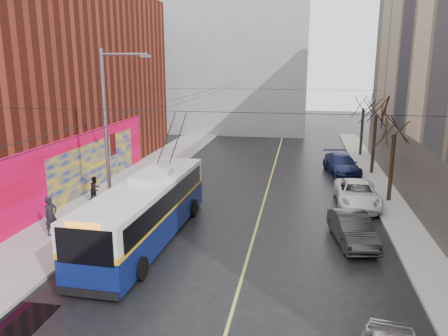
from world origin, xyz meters
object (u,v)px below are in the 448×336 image
at_px(parked_car_c, 357,194).
at_px(pedestrian_a, 51,216).
at_px(tree_far, 364,100).
at_px(parked_car_b, 352,229).
at_px(pedestrian_b, 95,189).
at_px(tree_near, 396,121).
at_px(tree_mid, 377,105).
at_px(trolleybus, 146,210).
at_px(parked_car_d, 342,164).
at_px(pedestrian_c, 96,211).
at_px(following_car, 186,179).
at_px(streetlight_pole, 109,132).

distance_m(parked_car_c, pedestrian_a, 16.99).
bearing_deg(tree_far, pedestrian_a, -127.10).
distance_m(parked_car_b, pedestrian_b, 15.00).
relative_size(tree_near, tree_far, 0.97).
distance_m(tree_near, parked_car_c, 4.80).
relative_size(tree_mid, trolleybus, 0.57).
relative_size(trolleybus, parked_car_d, 2.28).
bearing_deg(tree_far, pedestrian_c, -126.06).
xyz_separation_m(following_car, pedestrian_c, (-2.65, -7.71, 0.20)).
height_order(following_car, pedestrian_c, pedestrian_c).
distance_m(parked_car_c, pedestrian_b, 15.65).
xyz_separation_m(trolleybus, parked_car_c, (10.48, 7.21, -0.80)).
bearing_deg(tree_near, parked_car_d, 108.15).
distance_m(tree_far, following_car, 19.20).
distance_m(parked_car_d, pedestrian_b, 18.33).
bearing_deg(parked_car_c, tree_near, 25.62).
xyz_separation_m(tree_far, pedestrian_c, (-15.50, -21.29, -4.16)).
relative_size(tree_mid, pedestrian_a, 3.48).
height_order(streetlight_pole, pedestrian_c, streetlight_pole).
bearing_deg(pedestrian_b, following_car, -39.20).
xyz_separation_m(tree_near, parked_car_b, (-2.87, -6.79, -4.27)).
height_order(tree_far, pedestrian_b, tree_far).
distance_m(parked_car_b, pedestrian_c, 12.64).
xyz_separation_m(parked_car_d, pedestrian_c, (-13.24, -14.17, 0.23)).
bearing_deg(parked_car_d, pedestrian_a, -143.70).
xyz_separation_m(trolleybus, following_car, (-0.37, 8.61, -0.75)).
xyz_separation_m(streetlight_pole, tree_mid, (15.14, 13.00, 0.41)).
bearing_deg(streetlight_pole, parked_car_d, 45.00).
distance_m(tree_far, pedestrian_a, 28.70).
xyz_separation_m(parked_car_d, pedestrian_a, (-14.88, -15.55, 0.37)).
height_order(trolleybus, parked_car_b, trolleybus).
bearing_deg(streetlight_pole, parked_car_c, 20.95).
bearing_deg(pedestrian_c, parked_car_b, -152.39).
height_order(tree_near, parked_car_d, tree_near).
xyz_separation_m(tree_near, pedestrian_a, (-17.14, -8.66, -3.87)).
bearing_deg(parked_car_b, following_car, 134.56).
relative_size(tree_mid, tree_far, 1.02).
xyz_separation_m(pedestrian_b, pedestrian_c, (1.97, -3.94, 0.06)).
bearing_deg(pedestrian_b, pedestrian_c, -141.92).
xyz_separation_m(streetlight_pole, following_car, (2.28, 6.42, -4.07)).
bearing_deg(parked_car_b, tree_near, 57.51).
relative_size(parked_car_d, pedestrian_b, 3.31).
height_order(parked_car_b, parked_car_c, parked_car_c).
bearing_deg(parked_car_d, pedestrian_c, -143.01).
height_order(parked_car_c, following_car, following_car).
xyz_separation_m(streetlight_pole, tree_far, (15.14, 20.00, 0.30)).
bearing_deg(tree_far, streetlight_pole, -127.12).
bearing_deg(trolleybus, parked_car_c, 36.14).
relative_size(streetlight_pole, parked_car_c, 1.73).
bearing_deg(pedestrian_b, tree_mid, -47.81).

